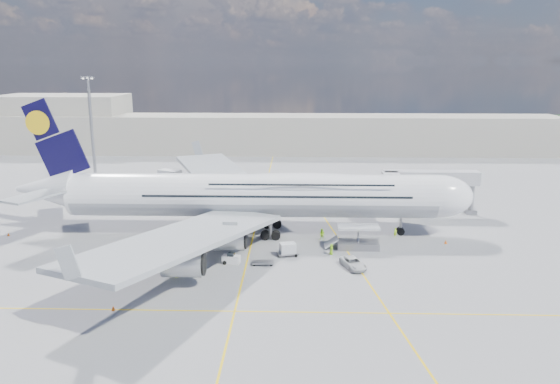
{
  "coord_description": "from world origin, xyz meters",
  "views": [
    {
      "loc": [
        7.12,
        -79.21,
        28.8
      ],
      "look_at": [
        4.55,
        8.0,
        7.83
      ],
      "focal_mm": 35.0,
      "sensor_mm": 36.0,
      "label": 1
    }
  ],
  "objects_px": {
    "dolly_row_b": "(192,264)",
    "crew_tug": "(176,271)",
    "dolly_nose_near": "(288,249)",
    "cone_wing_right_outer": "(113,308)",
    "cone_wing_right_inner": "(241,244)",
    "baggage_tug": "(231,259)",
    "airliner": "(255,195)",
    "catering_truck_outer": "(173,180)",
    "catering_truck_inner": "(246,194)",
    "cone_wing_left_inner": "(226,210)",
    "dolly_nose_far": "(263,262)",
    "crew_nose": "(395,233)",
    "jet_bridge": "(417,182)",
    "cone_nose": "(446,242)",
    "service_van": "(353,263)",
    "crew_wing": "(186,243)",
    "dolly_row_c": "(141,257)",
    "cargo_loader": "(357,241)",
    "cone_wing_left_outer": "(165,203)",
    "dolly_row_a": "(120,248)",
    "cone_tail": "(8,234)",
    "dolly_back": "(89,264)",
    "crew_van": "(331,249)",
    "crew_loader": "(322,234)",
    "light_mast": "(92,131)"
  },
  "relations": [
    {
      "from": "baggage_tug",
      "to": "crew_nose",
      "type": "xyz_separation_m",
      "value": [
        26.12,
        12.96,
        0.13
      ]
    },
    {
      "from": "jet_bridge",
      "to": "dolly_back",
      "type": "height_order",
      "value": "jet_bridge"
    },
    {
      "from": "cargo_loader",
      "to": "crew_nose",
      "type": "relative_size",
      "value": 5.12
    },
    {
      "from": "dolly_row_b",
      "to": "catering_truck_outer",
      "type": "height_order",
      "value": "catering_truck_outer"
    },
    {
      "from": "dolly_row_c",
      "to": "baggage_tug",
      "type": "xyz_separation_m",
      "value": [
        13.6,
        -1.32,
        0.33
      ]
    },
    {
      "from": "dolly_nose_far",
      "to": "cone_nose",
      "type": "height_order",
      "value": "cone_nose"
    },
    {
      "from": "baggage_tug",
      "to": "cone_wing_right_outer",
      "type": "height_order",
      "value": "baggage_tug"
    },
    {
      "from": "catering_truck_outer",
      "to": "airliner",
      "type": "bearing_deg",
      "value": -29.35
    },
    {
      "from": "service_van",
      "to": "crew_nose",
      "type": "xyz_separation_m",
      "value": [
        8.49,
        14.17,
        0.11
      ]
    },
    {
      "from": "airliner",
      "to": "cargo_loader",
      "type": "bearing_deg",
      "value": -23.23
    },
    {
      "from": "dolly_row_b",
      "to": "cone_tail",
      "type": "distance_m",
      "value": 37.04
    },
    {
      "from": "dolly_row_c",
      "to": "crew_tug",
      "type": "height_order",
      "value": "crew_tug"
    },
    {
      "from": "dolly_row_a",
      "to": "cone_nose",
      "type": "xyz_separation_m",
      "value": [
        51.76,
        4.74,
        -0.03
      ]
    },
    {
      "from": "dolly_row_c",
      "to": "crew_wing",
      "type": "bearing_deg",
      "value": 60.98
    },
    {
      "from": "cone_nose",
      "to": "cone_wing_right_inner",
      "type": "xyz_separation_m",
      "value": [
        -33.19,
        -1.82,
        -0.04
      ]
    },
    {
      "from": "dolly_nose_near",
      "to": "cone_wing_right_outer",
      "type": "xyz_separation_m",
      "value": [
        -20.43,
        -19.33,
        -0.78
      ]
    },
    {
      "from": "catering_truck_outer",
      "to": "service_van",
      "type": "distance_m",
      "value": 61.46
    },
    {
      "from": "baggage_tug",
      "to": "airliner",
      "type": "bearing_deg",
      "value": 90.67
    },
    {
      "from": "baggage_tug",
      "to": "crew_wing",
      "type": "distance_m",
      "value": 10.01
    },
    {
      "from": "catering_truck_inner",
      "to": "cone_wing_left_inner",
      "type": "distance_m",
      "value": 7.64
    },
    {
      "from": "dolly_row_c",
      "to": "dolly_nose_far",
      "type": "bearing_deg",
      "value": 15.64
    },
    {
      "from": "crew_wing",
      "to": "cone_wing_left_inner",
      "type": "bearing_deg",
      "value": -22.45
    },
    {
      "from": "dolly_nose_near",
      "to": "cone_tail",
      "type": "xyz_separation_m",
      "value": [
        -47.48,
        8.28,
        -0.79
      ]
    },
    {
      "from": "dolly_row_b",
      "to": "cone_nose",
      "type": "distance_m",
      "value": 41.03
    },
    {
      "from": "dolly_row_a",
      "to": "dolly_nose_near",
      "type": "distance_m",
      "value": 26.3
    },
    {
      "from": "jet_bridge",
      "to": "crew_nose",
      "type": "distance_m",
      "value": 14.97
    },
    {
      "from": "dolly_row_b",
      "to": "crew_tug",
      "type": "height_order",
      "value": "crew_tug"
    },
    {
      "from": "dolly_nose_near",
      "to": "crew_wing",
      "type": "height_order",
      "value": "dolly_nose_near"
    },
    {
      "from": "dolly_nose_near",
      "to": "dolly_row_c",
      "type": "bearing_deg",
      "value": 169.65
    },
    {
      "from": "light_mast",
      "to": "cone_wing_left_outer",
      "type": "relative_size",
      "value": 47.34
    },
    {
      "from": "jet_bridge",
      "to": "cone_nose",
      "type": "xyz_separation_m",
      "value": [
        1.71,
        -15.4,
        -6.54
      ]
    },
    {
      "from": "dolly_row_c",
      "to": "service_van",
      "type": "xyz_separation_m",
      "value": [
        31.23,
        -2.54,
        0.35
      ]
    },
    {
      "from": "dolly_nose_far",
      "to": "cone_wing_right_inner",
      "type": "distance_m",
      "value": 9.37
    },
    {
      "from": "cone_wing_left_inner",
      "to": "cone_wing_right_inner",
      "type": "distance_m",
      "value": 21.29
    },
    {
      "from": "jet_bridge",
      "to": "cone_wing_left_outer",
      "type": "distance_m",
      "value": 50.93
    },
    {
      "from": "service_van",
      "to": "dolly_nose_far",
      "type": "bearing_deg",
      "value": 156.18
    },
    {
      "from": "crew_loader",
      "to": "cone_wing_left_inner",
      "type": "xyz_separation_m",
      "value": [
        -18.15,
        17.72,
        -0.75
      ]
    },
    {
      "from": "dolly_row_c",
      "to": "catering_truck_outer",
      "type": "distance_m",
      "value": 47.07
    },
    {
      "from": "dolly_row_b",
      "to": "cone_wing_right_inner",
      "type": "bearing_deg",
      "value": 39.48
    },
    {
      "from": "cargo_loader",
      "to": "cone_tail",
      "type": "distance_m",
      "value": 58.49
    },
    {
      "from": "dolly_row_b",
      "to": "crew_van",
      "type": "height_order",
      "value": "crew_van"
    },
    {
      "from": "dolly_back",
      "to": "cone_wing_left_outer",
      "type": "distance_m",
      "value": 37.12
    },
    {
      "from": "cargo_loader",
      "to": "cone_wing_left_outer",
      "type": "xyz_separation_m",
      "value": [
        -36.8,
        26.52,
        -0.99
      ]
    },
    {
      "from": "dolly_row_c",
      "to": "dolly_nose_far",
      "type": "relative_size",
      "value": 1.17
    },
    {
      "from": "catering_truck_outer",
      "to": "baggage_tug",
      "type": "bearing_deg",
      "value": -40.34
    },
    {
      "from": "dolly_nose_far",
      "to": "catering_truck_outer",
      "type": "xyz_separation_m",
      "value": [
        -23.73,
        48.36,
        1.66
      ]
    },
    {
      "from": "cone_wing_left_inner",
      "to": "cone_nose",
      "type": "bearing_deg",
      "value": -26.36
    },
    {
      "from": "baggage_tug",
      "to": "catering_truck_outer",
      "type": "relative_size",
      "value": 0.35
    },
    {
      "from": "airliner",
      "to": "dolly_back",
      "type": "xyz_separation_m",
      "value": [
        -22.2,
        -17.64,
        -5.89
      ]
    },
    {
      "from": "dolly_row_c",
      "to": "catering_truck_outer",
      "type": "xyz_separation_m",
      "value": [
        -5.49,
        46.72,
        1.64
      ]
    }
  ]
}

